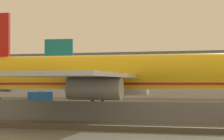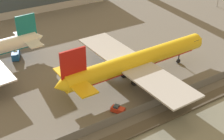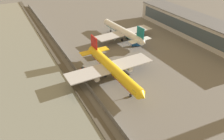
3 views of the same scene
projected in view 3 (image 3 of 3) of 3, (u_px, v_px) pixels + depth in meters
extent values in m
plane|color=#66635E|center=(114.00, 73.00, 105.82)|extent=(500.00, 500.00, 0.00)
cube|color=#474238|center=(74.00, 84.00, 97.53)|extent=(320.00, 3.00, 0.50)
cube|color=slate|center=(83.00, 79.00, 98.85)|extent=(280.00, 0.08, 2.30)
cylinder|color=slate|center=(38.00, 18.00, 172.54)|extent=(0.10, 0.10, 2.30)
cylinder|color=slate|center=(83.00, 79.00, 98.85)|extent=(0.10, 0.10, 2.30)
cylinder|color=yellow|center=(113.00, 68.00, 98.46)|extent=(43.57, 5.45, 4.54)
cone|color=yellow|center=(143.00, 96.00, 81.37)|extent=(3.04, 4.37, 4.31)
cone|color=yellow|center=(91.00, 49.00, 115.55)|extent=(3.03, 4.14, 4.08)
cube|color=#232D3D|center=(138.00, 91.00, 83.29)|extent=(2.57, 3.91, 1.36)
cube|color=red|center=(113.00, 71.00, 99.12)|extent=(37.03, 4.40, 0.82)
cube|color=#B7BABF|center=(129.00, 62.00, 104.69)|extent=(10.00, 21.07, 0.45)
cube|color=#B7BABF|center=(89.00, 73.00, 96.06)|extent=(10.00, 21.07, 0.45)
cylinder|color=#B7BABF|center=(128.00, 67.00, 103.81)|extent=(6.14, 2.62, 2.49)
cylinder|color=#B7BABF|center=(94.00, 76.00, 96.55)|extent=(6.14, 2.62, 2.49)
cube|color=red|center=(94.00, 44.00, 110.30)|extent=(6.53, 0.68, 7.71)
cube|color=yellow|center=(101.00, 49.00, 114.09)|extent=(4.51, 7.74, 0.36)
cube|color=yellow|center=(88.00, 53.00, 110.92)|extent=(4.51, 7.74, 0.36)
cylinder|color=black|center=(131.00, 93.00, 89.03)|extent=(0.32, 0.32, 2.65)
cylinder|color=black|center=(131.00, 95.00, 89.73)|extent=(1.28, 0.53, 1.27)
cylinder|color=black|center=(114.00, 71.00, 103.60)|extent=(0.36, 0.36, 2.65)
cylinder|color=black|center=(114.00, 73.00, 104.29)|extent=(1.48, 1.05, 1.46)
cylinder|color=black|center=(105.00, 73.00, 101.63)|extent=(0.36, 0.36, 2.65)
cylinder|color=black|center=(105.00, 76.00, 102.32)|extent=(1.48, 1.05, 1.46)
cylinder|color=white|center=(123.00, 31.00, 138.03)|extent=(40.18, 7.35, 4.30)
cone|color=white|center=(105.00, 21.00, 153.25)|extent=(3.10, 4.28, 4.08)
cone|color=white|center=(144.00, 43.00, 122.80)|extent=(3.08, 4.07, 3.87)
cube|color=#232D3D|center=(107.00, 22.00, 150.97)|extent=(2.64, 3.82, 1.29)
cube|color=#14707A|center=(122.00, 33.00, 138.65)|extent=(34.14, 6.03, 0.77)
cube|color=#B7BABF|center=(111.00, 36.00, 132.51)|extent=(10.24, 19.80, 0.43)
cube|color=#B7BABF|center=(136.00, 30.00, 141.23)|extent=(10.24, 19.80, 0.43)
cylinder|color=#B7BABF|center=(112.00, 37.00, 134.80)|extent=(5.76, 2.78, 2.36)
cylinder|color=#B7BABF|center=(133.00, 32.00, 142.13)|extent=(5.76, 2.78, 2.36)
cube|color=#14707A|center=(140.00, 34.00, 123.12)|extent=(6.02, 0.97, 7.30)
cube|color=white|center=(135.00, 41.00, 123.61)|extent=(4.52, 7.32, 0.34)
cube|color=white|center=(145.00, 39.00, 126.81)|extent=(4.52, 7.32, 0.34)
cylinder|color=black|center=(111.00, 29.00, 149.88)|extent=(0.30, 0.30, 2.51)
cylinder|color=black|center=(111.00, 31.00, 150.54)|extent=(1.24, 0.56, 1.20)
cylinder|color=black|center=(122.00, 38.00, 136.78)|extent=(0.34, 0.34, 2.51)
cylinder|color=black|center=(122.00, 40.00, 137.44)|extent=(1.45, 1.07, 1.38)
cylinder|color=black|center=(128.00, 37.00, 138.83)|extent=(0.34, 0.34, 2.51)
cylinder|color=black|center=(128.00, 38.00, 139.49)|extent=(1.45, 1.07, 1.38)
cube|color=red|center=(82.00, 70.00, 106.83)|extent=(3.02, 3.57, 1.11)
cube|color=#283847|center=(83.00, 68.00, 106.70)|extent=(1.67, 1.62, 0.50)
cylinder|color=black|center=(83.00, 69.00, 108.06)|extent=(0.55, 0.71, 0.70)
cylinder|color=black|center=(85.00, 70.00, 107.46)|extent=(0.55, 0.71, 0.70)
cylinder|color=black|center=(80.00, 71.00, 106.62)|extent=(0.55, 0.71, 0.70)
cylinder|color=black|center=(82.00, 72.00, 106.02)|extent=(0.55, 0.71, 0.70)
cube|color=#19519E|center=(136.00, 44.00, 130.87)|extent=(3.87, 5.61, 2.07)
cube|color=#283847|center=(139.00, 43.00, 130.84)|extent=(2.28, 1.80, 0.83)
cube|color=orange|center=(136.00, 42.00, 130.28)|extent=(1.16, 0.85, 0.16)
cylinder|color=black|center=(138.00, 44.00, 132.25)|extent=(0.51, 0.86, 0.84)
cylinder|color=black|center=(139.00, 46.00, 130.68)|extent=(0.51, 0.86, 0.84)
cylinder|color=black|center=(133.00, 45.00, 131.95)|extent=(0.51, 0.86, 0.84)
cylinder|color=black|center=(134.00, 46.00, 130.38)|extent=(0.51, 0.86, 0.84)
cube|color=#B2B2B7|center=(196.00, 27.00, 140.82)|extent=(95.91, 17.30, 12.29)
cube|color=#3D4C5B|center=(187.00, 29.00, 137.02)|extent=(88.23, 0.16, 7.37)
cube|color=#5B5E63|center=(199.00, 18.00, 137.46)|extent=(96.51, 17.90, 0.50)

